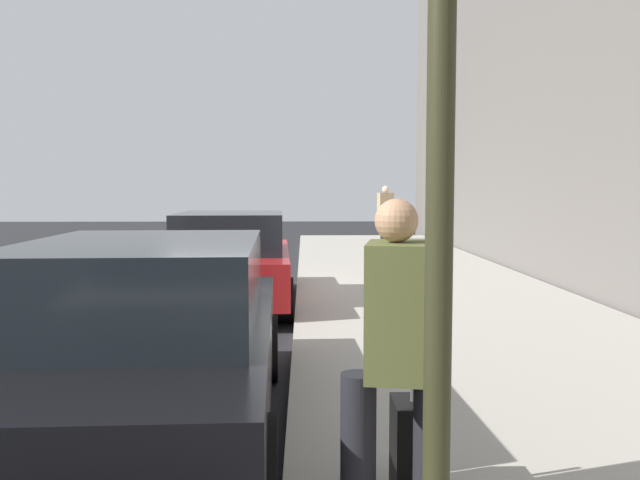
% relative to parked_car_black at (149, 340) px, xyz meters
% --- Properties ---
extents(ground_plane, '(56.00, 56.00, 0.00)m').
position_rel_parked_car_black_xyz_m(ground_plane, '(6.17, -0.02, -0.76)').
color(ground_plane, black).
extents(sidewalk, '(28.00, 4.60, 0.15)m').
position_rel_parked_car_black_xyz_m(sidewalk, '(6.17, -3.32, -0.68)').
color(sidewalk, '#A39E93').
rests_on(sidewalk, ground).
extents(lane_stripe_centre, '(28.00, 0.14, 0.01)m').
position_rel_parked_car_black_xyz_m(lane_stripe_centre, '(6.17, 3.18, -0.75)').
color(lane_stripe_centre, gold).
rests_on(lane_stripe_centre, ground).
extents(parked_car_black, '(4.73, 2.03, 1.51)m').
position_rel_parked_car_black_xyz_m(parked_car_black, '(0.00, 0.00, 0.00)').
color(parked_car_black, black).
rests_on(parked_car_black, ground).
extents(parked_car_red, '(4.36, 2.02, 1.51)m').
position_rel_parked_car_black_xyz_m(parked_car_red, '(5.68, -0.00, -0.00)').
color(parked_car_red, black).
rests_on(parked_car_red, ground).
extents(pedestrian_olive_coat, '(0.50, 0.55, 1.68)m').
position_rel_parked_car_black_xyz_m(pedestrian_olive_coat, '(-1.63, -1.61, 0.29)').
color(pedestrian_olive_coat, black).
rests_on(pedestrian_olive_coat, sidewalk).
extents(pedestrian_tan_coat, '(0.60, 0.55, 1.84)m').
position_rel_parked_car_black_xyz_m(pedestrian_tan_coat, '(17.87, -3.92, 0.37)').
color(pedestrian_tan_coat, black).
rests_on(pedestrian_tan_coat, sidewalk).
extents(rolling_suitcase, '(0.34, 0.22, 0.90)m').
position_rel_parked_car_black_xyz_m(rolling_suitcase, '(-1.28, -1.76, -0.33)').
color(rolling_suitcase, black).
rests_on(rolling_suitcase, sidewalk).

